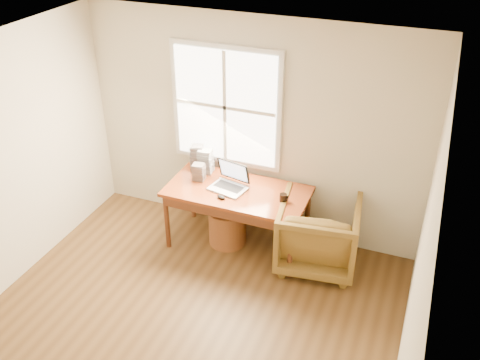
# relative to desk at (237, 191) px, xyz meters

# --- Properties ---
(room_shell) EXTENTS (4.04, 4.54, 2.64)m
(room_shell) POSITION_rel_desk_xyz_m (-0.02, -1.64, 0.59)
(room_shell) COLOR brown
(room_shell) RESTS_ON ground
(desk) EXTENTS (1.60, 0.80, 0.04)m
(desk) POSITION_rel_desk_xyz_m (0.00, 0.00, 0.00)
(desk) COLOR brown
(desk) RESTS_ON room_shell
(armchair) EXTENTS (0.96, 0.98, 0.80)m
(armchair) POSITION_rel_desk_xyz_m (0.96, 0.00, -0.33)
(armchair) COLOR brown
(armchair) RESTS_ON room_shell
(wicker_stool) EXTENTS (0.49, 0.49, 0.44)m
(wicker_stool) POSITION_rel_desk_xyz_m (-0.13, 0.00, -0.51)
(wicker_stool) COLOR brown
(wicker_stool) RESTS_ON room_shell
(laptop) EXTENTS (0.46, 0.47, 0.29)m
(laptop) POSITION_rel_desk_xyz_m (-0.10, -0.03, 0.16)
(laptop) COLOR silver
(laptop) RESTS_ON desk
(mouse) EXTENTS (0.12, 0.10, 0.04)m
(mouse) POSITION_rel_desk_xyz_m (-0.10, -0.23, 0.04)
(mouse) COLOR black
(mouse) RESTS_ON desk
(coffee_mug) EXTENTS (0.08, 0.08, 0.09)m
(coffee_mug) POSITION_rel_desk_xyz_m (0.55, -0.04, 0.07)
(coffee_mug) COLOR black
(coffee_mug) RESTS_ON desk
(cd_stack_a) EXTENTS (0.16, 0.15, 0.30)m
(cd_stack_a) POSITION_rel_desk_xyz_m (-0.50, 0.23, 0.17)
(cd_stack_a) COLOR #B4B9C1
(cd_stack_a) RESTS_ON desk
(cd_stack_b) EXTENTS (0.14, 0.13, 0.20)m
(cd_stack_b) POSITION_rel_desk_xyz_m (-0.50, 0.05, 0.12)
(cd_stack_b) COLOR #2A2A2F
(cd_stack_b) RESTS_ON desk
(cd_stack_c) EXTENTS (0.17, 0.15, 0.32)m
(cd_stack_c) POSITION_rel_desk_xyz_m (-0.62, 0.26, 0.18)
(cd_stack_c) COLOR gray
(cd_stack_c) RESTS_ON desk
(cd_stack_d) EXTENTS (0.15, 0.14, 0.17)m
(cd_stack_d) POSITION_rel_desk_xyz_m (-0.49, 0.27, 0.10)
(cd_stack_d) COLOR #ACB2B7
(cd_stack_d) RESTS_ON desk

